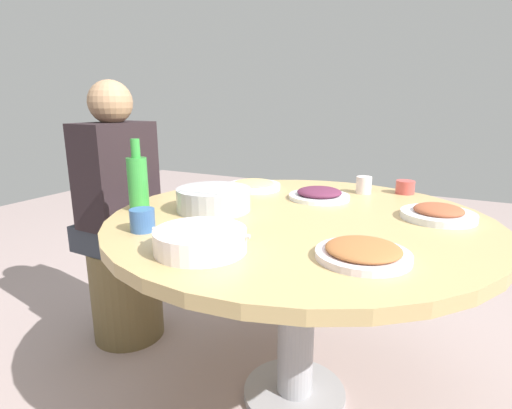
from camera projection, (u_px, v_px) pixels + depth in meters
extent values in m
plane|color=gray|center=(294.00, 396.00, 1.60)|extent=(8.00, 8.00, 0.00)
cylinder|color=#99999E|center=(294.00, 392.00, 1.59)|extent=(0.40, 0.40, 0.03)
cylinder|color=#99999E|center=(296.00, 312.00, 1.51)|extent=(0.14, 0.14, 0.67)
cylinder|color=tan|center=(299.00, 221.00, 1.42)|extent=(1.32, 1.32, 0.04)
cylinder|color=#B2B5BA|center=(214.00, 199.00, 1.47)|extent=(0.27, 0.27, 0.08)
ellipsoid|color=white|center=(214.00, 198.00, 1.47)|extent=(0.22, 0.22, 0.09)
cube|color=white|center=(202.00, 191.00, 1.40)|extent=(0.15, 0.06, 0.01)
cylinder|color=white|center=(200.00, 240.00, 1.07)|extent=(0.25, 0.25, 0.06)
cylinder|color=#341F0A|center=(201.00, 242.00, 1.07)|extent=(0.22, 0.22, 0.04)
cylinder|color=silver|center=(200.00, 233.00, 1.07)|extent=(0.27, 0.08, 0.01)
cylinder|color=silver|center=(363.00, 255.00, 1.02)|extent=(0.24, 0.24, 0.02)
ellipsoid|color=#A66234|center=(363.00, 249.00, 1.02)|extent=(0.19, 0.19, 0.03)
cylinder|color=white|center=(319.00, 197.00, 1.65)|extent=(0.25, 0.25, 0.02)
ellipsoid|color=#5C253F|center=(319.00, 192.00, 1.65)|extent=(0.18, 0.18, 0.04)
cylinder|color=white|center=(438.00, 215.00, 1.37)|extent=(0.24, 0.24, 0.02)
ellipsoid|color=#9C4F32|center=(439.00, 210.00, 1.37)|extent=(0.16, 0.16, 0.04)
cylinder|color=silver|center=(254.00, 186.00, 1.83)|extent=(0.24, 0.24, 0.03)
ellipsoid|color=tan|center=(254.00, 183.00, 1.83)|extent=(0.19, 0.19, 0.03)
cylinder|color=green|center=(138.00, 184.00, 1.47)|extent=(0.07, 0.07, 0.19)
cylinder|color=green|center=(135.00, 148.00, 1.44)|extent=(0.03, 0.03, 0.07)
cylinder|color=#365D9B|center=(142.00, 220.00, 1.24)|extent=(0.08, 0.08, 0.07)
cylinder|color=silver|center=(364.00, 185.00, 1.75)|extent=(0.07, 0.07, 0.07)
cylinder|color=#C04A46|center=(405.00, 187.00, 1.74)|extent=(0.08, 0.08, 0.06)
cylinder|color=brown|center=(127.00, 292.00, 1.97)|extent=(0.33, 0.33, 0.46)
cube|color=#2D333D|center=(122.00, 235.00, 1.90)|extent=(0.35, 0.33, 0.12)
cube|color=black|center=(117.00, 174.00, 1.82)|extent=(0.21, 0.35, 0.46)
sphere|color=#A07A59|center=(110.00, 102.00, 1.75)|extent=(0.19, 0.19, 0.19)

